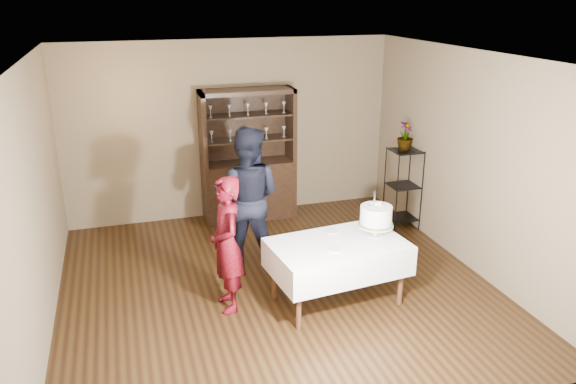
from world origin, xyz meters
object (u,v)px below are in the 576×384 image
Objects in this scene: woman at (227,244)px; cake at (376,217)px; cake_table at (337,257)px; potted_plant at (405,136)px; china_hutch at (249,176)px; plant_etagere at (403,185)px; man at (247,198)px.

woman is 2.78× the size of cake.
woman is (-1.19, 0.24, 0.21)m from cake_table.
china_hutch is at bearing 153.85° from potted_plant.
plant_etagere is 0.66× the size of man.
plant_etagere is 2.18× the size of cake.
potted_plant is at bearing -26.15° from china_hutch.
cake reaches higher than cake_table.
cake is (1.21, -1.16, 0.05)m from man.
man reaches higher than plant_etagere.
woman is at bearing -152.40° from potted_plant.
cake_table is 1.02× the size of woman.
cake_table is at bearing -172.36° from cake.
china_hutch is at bearing -78.59° from man.
potted_plant is at bearing -142.35° from man.
woman is at bearing -152.95° from plant_etagere.
plant_etagere is at bearing 45.11° from cake_table.
woman is 1.69m from cake.
woman is at bearing -108.28° from china_hutch.
woman is at bearing 168.44° from cake_table.
china_hutch is 2.42m from potted_plant.
china_hutch is at bearing 158.82° from woman.
cake_table is 1.23m from woman.
woman is 0.84× the size of man.
cake_table is (-1.73, -1.73, -0.09)m from plant_etagere.
plant_etagere is at bearing -81.64° from potted_plant.
man is at bearing -168.21° from plant_etagere.
potted_plant reaches higher than plant_etagere.
cake_table is 1.47m from man.
woman is 3.74× the size of potted_plant.
man is (-2.46, -0.51, 0.26)m from plant_etagere.
china_hutch is 1.67× the size of plant_etagere.
man is at bearing 136.32° from cake.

